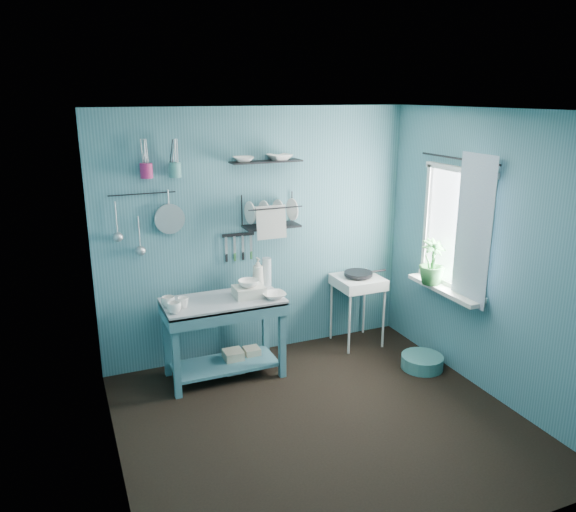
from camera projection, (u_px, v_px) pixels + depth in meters
name	position (u px, v px, depth m)	size (l,w,h in m)	color
floor	(322.00, 423.00, 4.63)	(3.20, 3.20, 0.00)	black
ceiling	(328.00, 110.00, 3.93)	(3.20, 3.20, 0.00)	silver
wall_back	(258.00, 235.00, 5.61)	(3.20, 3.20, 0.00)	#3A6B77
wall_front	(451.00, 363.00, 2.95)	(3.20, 3.20, 0.00)	#3A6B77
wall_left	(107.00, 309.00, 3.69)	(3.00, 3.00, 0.00)	#3A6B77
wall_right	(490.00, 256.00, 4.87)	(3.00, 3.00, 0.00)	#3A6B77
work_counter	(224.00, 338.00, 5.29)	(1.10, 0.55, 0.78)	#396B77
mug_left	(174.00, 308.00, 4.85)	(0.12, 0.12, 0.10)	white
mug_mid	(183.00, 303.00, 4.98)	(0.10, 0.10, 0.09)	white
mug_right	(168.00, 302.00, 4.99)	(0.12, 0.12, 0.10)	white
wash_tub	(249.00, 291.00, 5.25)	(0.28, 0.22, 0.10)	beige
tub_bowl	(249.00, 283.00, 5.22)	(0.20, 0.20, 0.06)	white
soap_bottle	(258.00, 273.00, 5.48)	(0.12, 0.12, 0.30)	beige
water_bottle	(267.00, 272.00, 5.53)	(0.09, 0.09, 0.28)	silver
counter_bowl	(274.00, 295.00, 5.21)	(0.22, 0.22, 0.05)	white
hotplate_stand	(357.00, 310.00, 6.01)	(0.47, 0.47, 0.75)	silver
frying_pan	(358.00, 274.00, 5.90)	(0.30, 0.30, 0.04)	black
knife_strip	(238.00, 235.00, 5.49)	(0.32, 0.02, 0.03)	black
dish_rack	(271.00, 211.00, 5.46)	(0.55, 0.24, 0.32)	black
upper_shelf	(266.00, 162.00, 5.34)	(0.70, 0.18, 0.01)	black
shelf_bowl_left	(243.00, 157.00, 5.24)	(0.20, 0.20, 0.05)	white
shelf_bowl_right	(279.00, 149.00, 5.35)	(0.23, 0.23, 0.06)	white
utensil_cup_magenta	(146.00, 171.00, 4.95)	(0.11, 0.11, 0.13)	#A51E59
utensil_cup_teal	(175.00, 170.00, 5.04)	(0.11, 0.11, 0.13)	teal
colander	(170.00, 219.00, 5.17)	(0.28, 0.28, 0.03)	#B1B4B9
ladle_outer	(116.00, 218.00, 4.99)	(0.01, 0.01, 0.30)	#B1B4B9
ladle_inner	(139.00, 232.00, 5.10)	(0.01, 0.01, 0.30)	#B1B4B9
hook_rail	(142.00, 194.00, 5.03)	(0.01, 0.01, 0.60)	black
window_glass	(456.00, 229.00, 5.22)	(1.10, 1.10, 0.00)	white
windowsill	(444.00, 290.00, 5.36)	(0.16, 0.95, 0.04)	silver
curtain	(473.00, 231.00, 4.92)	(1.35, 1.35, 0.00)	silver
curtain_rod	(458.00, 159.00, 5.03)	(0.02, 0.02, 1.05)	black
potted_plant	(432.00, 262.00, 5.40)	(0.25, 0.25, 0.44)	#2C6F32
storage_tin_large	(233.00, 361.00, 5.45)	(0.18, 0.18, 0.22)	tan
storage_tin_small	(252.00, 357.00, 5.56)	(0.15, 0.15, 0.20)	tan
floor_basin	(422.00, 362.00, 5.53)	(0.41, 0.41, 0.13)	teal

